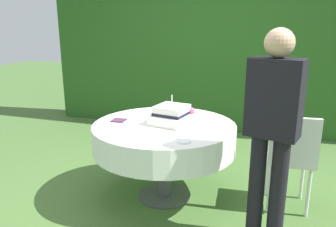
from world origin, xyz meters
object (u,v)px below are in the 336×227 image
Objects in this scene: napkin_stack at (119,120)px; garden_chair at (291,153)px; cake_table at (164,137)px; serving_plate_far at (204,118)px; serving_plate_near at (183,141)px; standing_person at (272,126)px; wedding_cake at (172,115)px.

napkin_stack is 0.14× the size of garden_chair.
serving_plate_far is (0.31, 0.30, 0.13)m from cake_table.
standing_person reaches higher than serving_plate_near.
standing_person is (0.65, -0.00, 0.19)m from serving_plate_near.
cake_table is 12.51× the size of serving_plate_far.
wedding_cake reaches higher than serving_plate_near.
serving_plate_near is at bearing -62.34° from wedding_cake.
cake_table is 0.83× the size of standing_person.
cake_table is 0.22m from wedding_cake.
serving_plate_near is at bearing -147.83° from garden_chair.
napkin_stack is at bearing -174.86° from cake_table.
serving_plate_near is 0.83m from napkin_stack.
wedding_cake is at bearing -175.62° from garden_chair.
serving_plate_far is 0.98m from standing_person.
serving_plate_near is 0.95× the size of napkin_stack.
cake_table is 0.52m from serving_plate_near.
garden_chair is (1.12, 0.11, -0.07)m from cake_table.
standing_person is at bearing -23.59° from cake_table.
serving_plate_far is at bearing 89.27° from serving_plate_near.
serving_plate_far is at bearing 49.33° from wedding_cake.
garden_chair reaches higher than napkin_stack.
garden_chair reaches higher than serving_plate_far.
serving_plate_near is 0.07× the size of standing_person.
standing_person reaches higher than napkin_stack.
serving_plate_far is at bearing 44.85° from cake_table.
serving_plate_far is 0.85× the size of napkin_stack.
cake_table is 1.48× the size of garden_chair.
wedding_cake reaches higher than cake_table.
standing_person is (0.64, -0.72, 0.19)m from serving_plate_far.
garden_chair reaches higher than cake_table.
cake_table is 0.46m from napkin_stack.
wedding_cake reaches higher than garden_chair.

